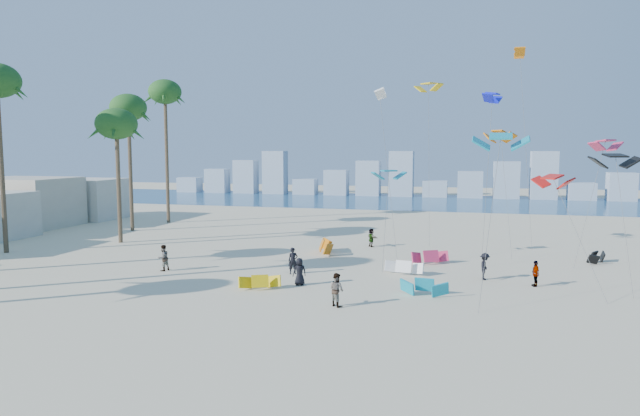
# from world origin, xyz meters

# --- Properties ---
(ground) EXTENTS (220.00, 220.00, 0.00)m
(ground) POSITION_xyz_m (0.00, 0.00, 0.00)
(ground) COLOR beige
(ground) RESTS_ON ground
(ocean) EXTENTS (220.00, 220.00, 0.00)m
(ocean) POSITION_xyz_m (0.00, 72.00, 0.01)
(ocean) COLOR navy
(ocean) RESTS_ON ground
(kitesurfer_near) EXTENTS (0.80, 0.69, 1.85)m
(kitesurfer_near) POSITION_xyz_m (1.48, 14.37, 0.93)
(kitesurfer_near) COLOR black
(kitesurfer_near) RESTS_ON ground
(kitesurfer_mid) EXTENTS (1.15, 1.11, 1.86)m
(kitesurfer_mid) POSITION_xyz_m (6.22, 7.28, 0.93)
(kitesurfer_mid) COLOR gray
(kitesurfer_mid) RESTS_ON ground
(kitesurfers_far) EXTENTS (35.01, 16.47, 1.87)m
(kitesurfers_far) POSITION_xyz_m (7.63, 17.36, 0.88)
(kitesurfers_far) COLOR black
(kitesurfers_far) RESTS_ON ground
(grounded_kites) EXTENTS (24.34, 16.76, 1.08)m
(grounded_kites) POSITION_xyz_m (8.08, 17.66, 0.47)
(grounded_kites) COLOR #E4BB0C
(grounded_kites) RESTS_ON ground
(flying_kites) EXTENTS (19.23, 27.94, 18.53)m
(flying_kites) POSITION_xyz_m (15.37, 22.81, 11.12)
(flying_kites) COLOR #0D8AA7
(flying_kites) RESTS_ON ground
(palm_row) EXTENTS (10.02, 44.80, 16.77)m
(palm_row) POSITION_xyz_m (-21.19, 16.20, 12.22)
(palm_row) COLOR brown
(palm_row) RESTS_ON ground
(distant_skyline) EXTENTS (85.00, 3.00, 8.40)m
(distant_skyline) POSITION_xyz_m (-1.19, 82.00, 3.09)
(distant_skyline) COLOR #9EADBF
(distant_skyline) RESTS_ON ground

